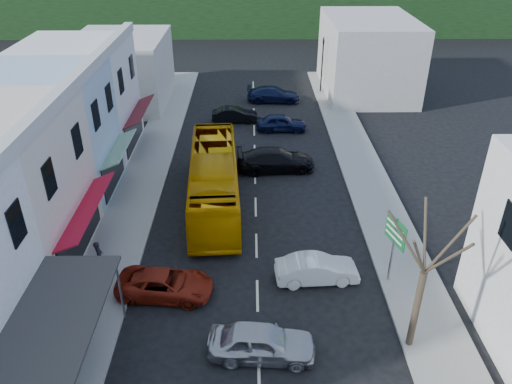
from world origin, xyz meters
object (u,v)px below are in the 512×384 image
traffic_signal (322,66)px  car_white (317,269)px  car_silver (262,343)px  street_tree (424,273)px  pedestrian_left (99,255)px  direction_sign (392,251)px  car_red (165,283)px  bus (214,181)px

traffic_signal → car_white: bearing=82.0°
car_silver → street_tree: 6.96m
pedestrian_left → traffic_signal: (14.43, 27.55, 1.67)m
car_white → direction_sign: size_ratio=1.19×
car_red → street_tree: size_ratio=0.59×
car_red → pedestrian_left: pedestrian_left is taller
car_red → street_tree: bearing=-101.4°
car_red → direction_sign: direction_sign is taller
bus → pedestrian_left: (-5.32, -6.60, -0.55)m
car_red → direction_sign: size_ratio=1.24×
street_tree → car_silver: bearing=-175.9°
pedestrian_left → direction_sign: (14.23, -0.98, 0.85)m
car_white → car_red: (-7.23, -0.97, 0.00)m
car_silver → car_white: bearing=-26.3°
car_white → pedestrian_left: bearing=81.3°
pedestrian_left → traffic_signal: traffic_signal is taller
bus → pedestrian_left: bus is taller
bus → car_red: bearing=-105.6°
car_white → direction_sign: bearing=-96.8°
bus → street_tree: (8.81, -11.69, 2.35)m
direction_sign → pedestrian_left: bearing=159.9°
car_red → street_tree: 11.57m
street_tree → car_red: bearing=162.8°
car_white → direction_sign: direction_sign is taller
street_tree → traffic_signal: size_ratio=1.46×
traffic_signal → bus: bearing=65.9°
car_red → car_silver: bearing=-124.1°
bus → car_silver: 12.45m
car_silver → pedestrian_left: pedestrian_left is taller
car_white → street_tree: size_ratio=0.56×
car_silver → street_tree: size_ratio=0.56×
car_white → bus: bearing=31.8°
direction_sign → traffic_signal: size_ratio=0.69×
car_silver → car_white: same height
car_silver → car_white: (2.77, 4.70, 0.00)m
bus → car_silver: bearing=-81.2°
car_silver → traffic_signal: traffic_signal is taller
direction_sign → car_red: bearing=168.2°
pedestrian_left → street_tree: (14.13, -5.09, 2.90)m
bus → direction_sign: (8.91, -7.58, 0.30)m
traffic_signal → direction_sign: bearing=89.0°
car_red → street_tree: street_tree is taller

